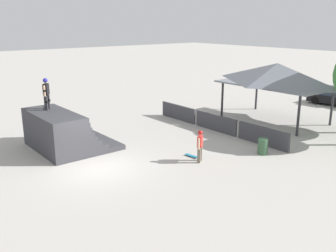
{
  "coord_description": "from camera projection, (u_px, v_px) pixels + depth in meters",
  "views": [
    {
      "loc": [
        15.03,
        -7.85,
        6.72
      ],
      "look_at": [
        -0.52,
        4.69,
        1.15
      ],
      "focal_mm": 40.0,
      "sensor_mm": 36.0,
      "label": 1
    }
  ],
  "objects": [
    {
      "name": "barrier_fence",
      "position": [
        216.0,
        123.0,
        23.8
      ],
      "size": [
        10.81,
        0.12,
        1.05
      ],
      "color": "#3D3D42",
      "rests_on": "ground"
    },
    {
      "name": "pavilion_shelter",
      "position": [
        277.0,
        74.0,
        25.49
      ],
      "size": [
        7.34,
        4.62,
        4.03
      ],
      "color": "#2D2D33",
      "rests_on": "ground"
    },
    {
      "name": "skateboard_on_deck",
      "position": [
        47.0,
        107.0,
        20.78
      ],
      "size": [
        0.84,
        0.51,
        0.09
      ],
      "rotation": [
        0.0,
        0.0,
        -0.41
      ],
      "color": "silver",
      "rests_on": "quarter_pipe_ramp"
    },
    {
      "name": "trash_bin",
      "position": [
        263.0,
        146.0,
        19.59
      ],
      "size": [
        0.52,
        0.52,
        0.85
      ],
      "primitive_type": "cylinder",
      "color": "#385B3D",
      "rests_on": "ground"
    },
    {
      "name": "bystander_walking",
      "position": [
        200.0,
        143.0,
        18.4
      ],
      "size": [
        0.44,
        0.58,
        1.62
      ],
      "rotation": [
        0.0,
        0.0,
        2.17
      ],
      "color": "#6B6051",
      "rests_on": "ground"
    },
    {
      "name": "quarter_pipe_ramp",
      "position": [
        62.0,
        133.0,
        20.3
      ],
      "size": [
        4.5,
        3.96,
        2.09
      ],
      "color": "#38383D",
      "rests_on": "ground"
    },
    {
      "name": "ground_plane",
      "position": [
        98.0,
        168.0,
        17.83
      ],
      "size": [
        160.0,
        160.0,
        0.0
      ],
      "primitive_type": "plane",
      "color": "#ADA8A0"
    },
    {
      "name": "skater_on_deck",
      "position": [
        46.0,
        92.0,
        20.24
      ],
      "size": [
        0.67,
        0.59,
        1.73
      ],
      "rotation": [
        0.0,
        0.0,
        -0.69
      ],
      "color": "#2D2D33",
      "rests_on": "quarter_pipe_ramp"
    },
    {
      "name": "parked_car_black",
      "position": [
        334.0,
        98.0,
        31.23
      ],
      "size": [
        4.18,
        1.95,
        1.27
      ],
      "rotation": [
        0.0,
        0.0,
        0.07
      ],
      "color": "black",
      "rests_on": "ground"
    },
    {
      "name": "skateboard_on_ground",
      "position": [
        192.0,
        156.0,
        19.27
      ],
      "size": [
        0.83,
        0.29,
        0.09
      ],
      "rotation": [
        0.0,
        0.0,
        0.11
      ],
      "color": "red",
      "rests_on": "ground"
    }
  ]
}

